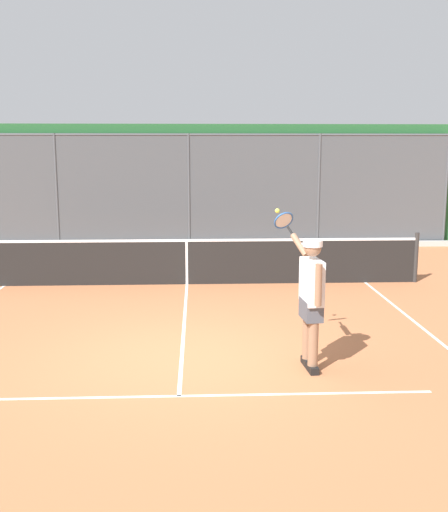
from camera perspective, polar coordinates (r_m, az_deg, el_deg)
ground_plane at (r=8.48m, az=-4.00°, el=-9.40°), size 60.00×60.00×0.00m
court_line_markings at (r=7.02m, az=-4.31°, el=-13.68°), size 7.67×10.66×0.01m
fence_backdrop at (r=18.05m, az=-3.30°, el=6.68°), size 18.01×1.37×3.51m
tennis_net at (r=12.68m, az=-3.54°, el=-0.49°), size 9.86×0.09×1.07m
tennis_player at (r=7.81m, az=8.19°, el=-3.51°), size 0.56×1.39×1.99m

